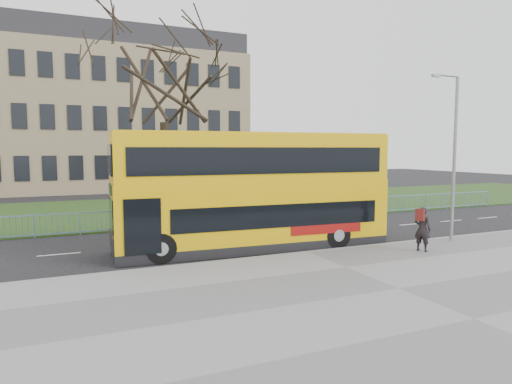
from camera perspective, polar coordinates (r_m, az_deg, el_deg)
ground at (r=19.61m, az=4.18°, el=-6.88°), size 120.00×120.00×0.00m
pavement at (r=14.20m, az=17.38°, el=-11.65°), size 80.00×10.50×0.12m
kerb at (r=18.28m, az=6.48°, el=-7.58°), size 80.00×0.20×0.14m
grass_verge at (r=32.75m, az=-7.69°, el=-1.90°), size 80.00×15.40×0.08m
guard_railing at (r=25.44m, az=-2.84°, el=-2.79°), size 40.00×0.12×1.10m
bare_tree at (r=27.70m, az=-11.40°, el=10.75°), size 9.41×9.41×13.45m
civic_building at (r=52.14m, az=-19.63°, el=8.18°), size 30.00×15.00×14.00m
yellow_bus at (r=18.94m, az=-0.27°, el=0.51°), size 11.50×3.35×4.76m
pedestrian at (r=19.28m, az=20.08°, el=-4.38°), size 0.66×0.76×1.76m
street_lamp at (r=21.62m, az=23.42°, el=4.67°), size 1.52×0.18×7.18m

